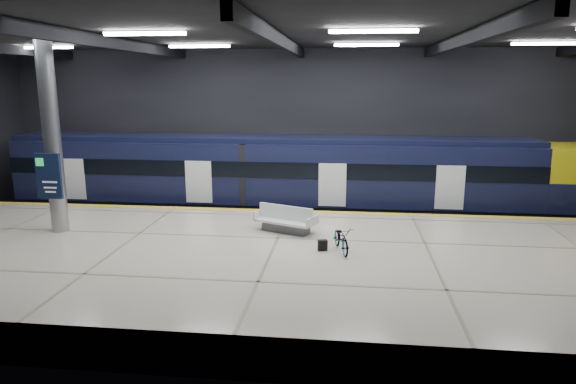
# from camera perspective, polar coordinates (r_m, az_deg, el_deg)

# --- Properties ---
(ground) EXTENTS (30.00, 30.00, 0.00)m
(ground) POSITION_cam_1_polar(r_m,az_deg,el_deg) (19.20, -0.72, -7.38)
(ground) COLOR black
(ground) RESTS_ON ground
(room_shell) EXTENTS (30.10, 16.10, 8.05)m
(room_shell) POSITION_cam_1_polar(r_m,az_deg,el_deg) (18.10, -0.78, 9.94)
(room_shell) COLOR black
(room_shell) RESTS_ON ground
(platform) EXTENTS (30.00, 11.00, 1.10)m
(platform) POSITION_cam_1_polar(r_m,az_deg,el_deg) (16.69, -1.83, -8.46)
(platform) COLOR beige
(platform) RESTS_ON ground
(safety_strip) EXTENTS (30.00, 0.40, 0.01)m
(safety_strip) POSITION_cam_1_polar(r_m,az_deg,el_deg) (21.49, 0.20, -2.14)
(safety_strip) COLOR gold
(safety_strip) RESTS_ON platform
(rails) EXTENTS (30.00, 1.52, 0.16)m
(rails) POSITION_cam_1_polar(r_m,az_deg,el_deg) (24.39, 0.91, -2.88)
(rails) COLOR gray
(rails) RESTS_ON ground
(train) EXTENTS (29.40, 2.84, 3.79)m
(train) POSITION_cam_1_polar(r_m,az_deg,el_deg) (23.91, 2.16, 1.67)
(train) COLOR black
(train) RESTS_ON ground
(bench) EXTENTS (2.40, 1.69, 0.98)m
(bench) POSITION_cam_1_polar(r_m,az_deg,el_deg) (18.52, -0.25, -3.42)
(bench) COLOR #595B60
(bench) RESTS_ON platform
(bicycle) EXTENTS (0.97, 1.72, 0.85)m
(bicycle) POSITION_cam_1_polar(r_m,az_deg,el_deg) (16.52, 5.96, -5.15)
(bicycle) COLOR #99999E
(bicycle) RESTS_ON platform
(pannier_bag) EXTENTS (0.34, 0.25, 0.35)m
(pannier_bag) POSITION_cam_1_polar(r_m,az_deg,el_deg) (16.61, 3.86, -5.93)
(pannier_bag) COLOR black
(pannier_bag) RESTS_ON platform
(info_column) EXTENTS (0.90, 0.78, 6.90)m
(info_column) POSITION_cam_1_polar(r_m,az_deg,el_deg) (19.90, -24.78, 5.40)
(info_column) COLOR #9EA0A5
(info_column) RESTS_ON platform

